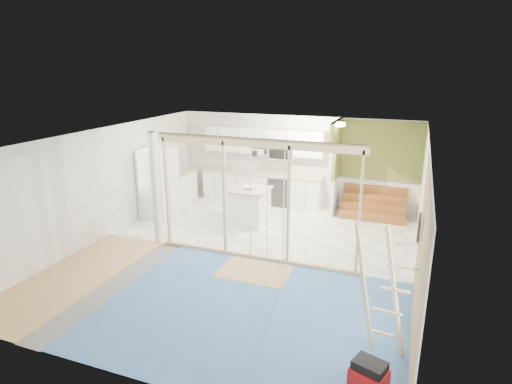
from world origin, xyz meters
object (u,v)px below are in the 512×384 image
at_px(toolbox, 369,376).
at_px(ladder, 383,289).
at_px(island, 250,206).
at_px(fridge, 159,184).

relative_size(toolbox, ladder, 0.28).
bearing_deg(island, toolbox, -52.86).
distance_m(fridge, island, 2.51).
distance_m(fridge, toolbox, 7.62).
relative_size(fridge, ladder, 1.00).
bearing_deg(ladder, toolbox, -67.19).
relative_size(fridge, toolbox, 3.60).
bearing_deg(fridge, island, 13.74).
distance_m(island, toolbox, 6.21).
height_order(fridge, ladder, ladder).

